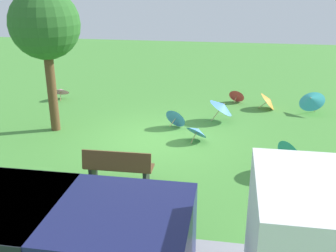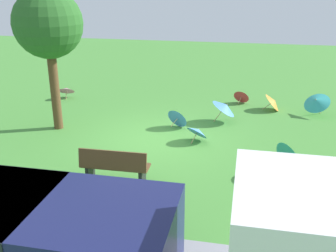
{
  "view_description": "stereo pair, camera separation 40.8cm",
  "coord_description": "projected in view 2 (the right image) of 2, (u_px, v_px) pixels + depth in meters",
  "views": [
    {
      "loc": [
        -2.18,
        10.63,
        4.51
      ],
      "look_at": [
        -0.49,
        0.36,
        0.6
      ],
      "focal_mm": 41.72,
      "sensor_mm": 36.0,
      "label": 1
    },
    {
      "loc": [
        -2.58,
        10.56,
        4.51
      ],
      "look_at": [
        -0.49,
        0.36,
        0.6
      ],
      "focal_mm": 41.72,
      "sensor_mm": 36.0,
      "label": 2
    }
  ],
  "objects": [
    {
      "name": "ground",
      "position": [
        154.0,
        139.0,
        11.75
      ],
      "size": [
        40.0,
        40.0,
        0.0
      ],
      "primitive_type": "plane",
      "color": "#478C38"
    },
    {
      "name": "park_bench",
      "position": [
        114.0,
        166.0,
        9.02
      ],
      "size": [
        1.61,
        0.51,
        0.9
      ],
      "color": "brown",
      "rests_on": "ground"
    },
    {
      "name": "parasol_blue_1",
      "position": [
        198.0,
        131.0,
        11.47
      ],
      "size": [
        0.88,
        0.86,
        0.59
      ],
      "color": "tan",
      "rests_on": "ground"
    },
    {
      "name": "parasol_teal_0",
      "position": [
        293.0,
        158.0,
        9.37
      ],
      "size": [
        1.01,
        1.07,
        0.97
      ],
      "color": "tan",
      "rests_on": "ground"
    },
    {
      "name": "parasol_pink_0",
      "position": [
        66.0,
        90.0,
        15.71
      ],
      "size": [
        0.76,
        0.73,
        0.58
      ],
      "color": "tan",
      "rests_on": "ground"
    },
    {
      "name": "shade_tree",
      "position": [
        48.0,
        25.0,
        11.51
      ],
      "size": [
        2.07,
        2.07,
        4.34
      ],
      "color": "brown",
      "rests_on": "ground"
    },
    {
      "name": "van_dark",
      "position": [
        13.0,
        234.0,
        5.89
      ],
      "size": [
        4.6,
        2.13,
        1.53
      ],
      "color": "#191E4C",
      "rests_on": "ground"
    },
    {
      "name": "parasol_blue_2",
      "position": [
        178.0,
        117.0,
        12.59
      ],
      "size": [
        0.82,
        0.71,
        0.69
      ],
      "color": "tan",
      "rests_on": "ground"
    },
    {
      "name": "parasol_teal_1",
      "position": [
        316.0,
        101.0,
        13.59
      ],
      "size": [
        1.22,
        1.21,
        0.88
      ],
      "color": "tan",
      "rests_on": "ground"
    },
    {
      "name": "parasol_orange_2",
      "position": [
        273.0,
        102.0,
        14.26
      ],
      "size": [
        0.67,
        0.76,
        0.66
      ],
      "color": "tan",
      "rests_on": "ground"
    },
    {
      "name": "parasol_red_0",
      "position": [
        242.0,
        96.0,
        15.1
      ],
      "size": [
        0.7,
        0.62,
        0.57
      ],
      "color": "tan",
      "rests_on": "ground"
    },
    {
      "name": "parasol_blue_0",
      "position": [
        225.0,
        107.0,
        12.96
      ],
      "size": [
        0.92,
        0.95,
        0.87
      ],
      "color": "tan",
      "rests_on": "ground"
    }
  ]
}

